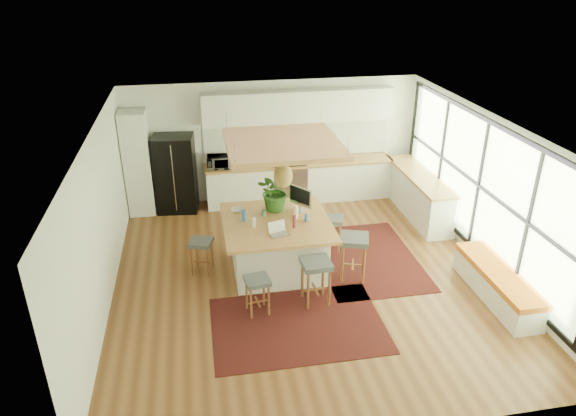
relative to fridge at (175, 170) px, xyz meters
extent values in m
plane|color=brown|center=(2.19, -3.15, -0.93)|extent=(7.00, 7.00, 0.00)
plane|color=white|center=(2.19, -3.15, 1.78)|extent=(7.00, 7.00, 0.00)
plane|color=white|center=(2.19, 0.35, 0.42)|extent=(6.50, 0.00, 6.50)
plane|color=white|center=(2.19, -6.65, 0.42)|extent=(6.50, 0.00, 6.50)
plane|color=white|center=(-1.06, -3.15, 0.42)|extent=(0.00, 7.00, 7.00)
plane|color=white|center=(5.44, -3.15, 0.42)|extent=(0.00, 7.00, 7.00)
cube|color=white|center=(-0.76, 0.03, 0.20)|extent=(0.55, 0.60, 2.25)
cube|color=white|center=(2.74, 0.03, -0.49)|extent=(4.20, 0.60, 0.88)
cube|color=#AF773E|center=(2.74, 0.03, -0.03)|extent=(4.24, 0.64, 0.05)
cube|color=white|center=(2.74, 0.33, 0.43)|extent=(4.20, 0.02, 0.80)
cube|color=white|center=(2.74, 0.17, 1.22)|extent=(4.20, 0.34, 0.70)
cube|color=white|center=(5.12, -1.15, -0.49)|extent=(0.60, 2.50, 0.88)
cube|color=#AF773E|center=(5.12, -1.15, -0.03)|extent=(0.64, 2.54, 0.05)
cube|color=black|center=(1.80, -4.49, -0.92)|extent=(2.60, 1.80, 0.01)
cube|color=black|center=(3.45, -2.78, -0.92)|extent=(1.80, 2.60, 0.01)
imported|color=#A5A5AA|center=(0.94, -0.02, 0.17)|extent=(0.51, 0.30, 0.34)
imported|color=#1E4C19|center=(1.82, -2.31, 0.30)|extent=(0.99, 1.00, 0.58)
imported|color=white|center=(1.13, -2.28, 0.03)|extent=(0.24, 0.24, 0.05)
cylinder|color=blue|center=(1.21, -2.68, 0.10)|extent=(0.07, 0.07, 0.19)
cylinder|color=white|center=(1.36, -2.93, 0.10)|extent=(0.07, 0.07, 0.19)
cylinder|color=maroon|center=(2.01, -3.08, 0.10)|extent=(0.07, 0.07, 0.19)
cylinder|color=white|center=(2.11, -2.73, 0.10)|extent=(0.07, 0.07, 0.19)
cylinder|color=#4E8255|center=(1.56, -2.53, 0.10)|extent=(0.07, 0.07, 0.19)
cylinder|color=blue|center=(2.26, -2.88, 0.10)|extent=(0.07, 0.07, 0.19)
camera|label=1|loc=(0.51, -10.78, 4.11)|focal=32.63mm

